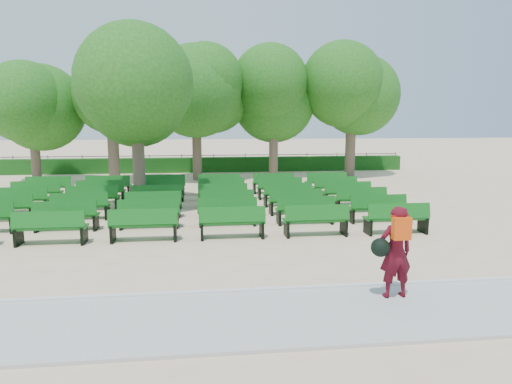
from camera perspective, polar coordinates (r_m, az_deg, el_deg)
The scene contains 9 objects.
ground at distance 14.79m, azimuth -7.54°, elevation -3.73°, with size 120.00×120.00×0.00m, color beige.
paving at distance 7.74m, azimuth -8.13°, elevation -15.76°, with size 30.00×2.20×0.06m, color #B2B3AE.
curb at distance 8.79m, azimuth -7.98°, elevation -12.49°, with size 30.00×0.12×0.10m, color silver.
hedge at distance 28.56m, azimuth -7.27°, elevation 3.39°, with size 26.00×0.70×0.90m, color #154B14.
fence at distance 29.01m, azimuth -7.25°, elevation 2.59°, with size 26.00×0.10×1.02m, color black, non-canonical shape.
tree_line at distance 24.64m, azimuth -7.30°, elevation 1.43°, with size 21.80×6.80×7.04m, color #27691C, non-canonical shape.
bench_array at distance 16.36m, azimuth -8.13°, elevation -2.16°, with size 1.86×0.71×1.15m.
tree_among at distance 16.98m, azimuth -14.77°, elevation 11.42°, with size 4.42×4.42×6.04m.
person at distance 8.62m, azimuth 16.94°, elevation -7.04°, with size 0.81×0.50×1.69m.
Camera 1 is at (0.22, -14.42, 3.28)m, focal length 32.00 mm.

